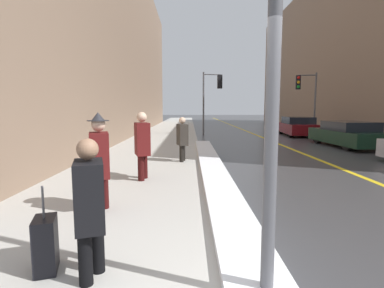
# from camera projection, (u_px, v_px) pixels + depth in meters

# --- Properties ---
(sidewalk_slab) EXTENTS (4.00, 80.00, 0.01)m
(sidewalk_slab) POSITION_uv_depth(u_px,v_px,m) (162.00, 139.00, 17.00)
(sidewalk_slab) COLOR #B2AFA8
(sidewalk_slab) RESTS_ON ground
(road_centre_stripe) EXTENTS (0.16, 80.00, 0.00)m
(road_centre_stripe) POSITION_uv_depth(u_px,v_px,m) (267.00, 139.00, 17.05)
(road_centre_stripe) COLOR gold
(road_centre_stripe) RESTS_ON ground
(snow_bank_curb) EXTENTS (0.68, 14.18, 0.13)m
(snow_bank_curb) POSITION_uv_depth(u_px,v_px,m) (214.00, 172.00, 8.03)
(snow_bank_curb) COLOR white
(snow_bank_curb) RESTS_ON ground
(building_facade_left) EXTENTS (6.00, 36.00, 12.41)m
(building_facade_left) POSITION_uv_depth(u_px,v_px,m) (97.00, 45.00, 21.19)
(building_facade_left) COLOR #846B56
(building_facade_left) RESTS_ON ground
(building_facade_right) EXTENTS (6.00, 36.00, 12.60)m
(building_facade_right) POSITION_uv_depth(u_px,v_px,m) (362.00, 50.00, 23.33)
(building_facade_right) COLOR #846B56
(building_facade_right) RESTS_ON ground
(traffic_light_near) EXTENTS (1.30, 0.46, 4.12)m
(traffic_light_near) POSITION_uv_depth(u_px,v_px,m) (213.00, 90.00, 19.76)
(traffic_light_near) COLOR #515156
(traffic_light_near) RESTS_ON ground
(traffic_light_far) EXTENTS (1.30, 0.36, 4.04)m
(traffic_light_far) POSITION_uv_depth(u_px,v_px,m) (305.00, 90.00, 19.35)
(traffic_light_far) COLOR #515156
(traffic_light_far) RESTS_ON ground
(pedestrian_nearside) EXTENTS (0.41, 0.54, 1.46)m
(pedestrian_nearside) POSITION_uv_depth(u_px,v_px,m) (90.00, 203.00, 3.00)
(pedestrian_nearside) COLOR black
(pedestrian_nearside) RESTS_ON ground
(pedestrian_in_fedora) EXTENTS (0.45, 0.59, 1.69)m
(pedestrian_in_fedora) POSITION_uv_depth(u_px,v_px,m) (99.00, 158.00, 5.03)
(pedestrian_in_fedora) COLOR #340C0C
(pedestrian_in_fedora) RESTS_ON ground
(pedestrian_with_shoulder_bag) EXTENTS (0.47, 0.78, 1.67)m
(pedestrian_with_shoulder_bag) POSITION_uv_depth(u_px,v_px,m) (142.00, 143.00, 7.30)
(pedestrian_with_shoulder_bag) COLOR #340C0C
(pedestrian_with_shoulder_bag) RESTS_ON ground
(pedestrian_in_glasses) EXTENTS (0.41, 0.54, 1.47)m
(pedestrian_in_glasses) POSITION_uv_depth(u_px,v_px,m) (182.00, 137.00, 9.83)
(pedestrian_in_glasses) COLOR black
(pedestrian_in_glasses) RESTS_ON ground
(parked_car_dark_green) EXTENTS (1.94, 4.46, 1.17)m
(parked_car_dark_green) POSITION_uv_depth(u_px,v_px,m) (348.00, 134.00, 13.80)
(parked_car_dark_green) COLOR black
(parked_car_dark_green) RESTS_ON ground
(parked_car_maroon) EXTENTS (2.15, 4.59, 1.21)m
(parked_car_maroon) POSITION_uv_depth(u_px,v_px,m) (297.00, 126.00, 19.60)
(parked_car_maroon) COLOR #600F14
(parked_car_maroon) RESTS_ON ground
(rolling_suitcase) EXTENTS (0.32, 0.41, 0.95)m
(rolling_suitcase) POSITION_uv_depth(u_px,v_px,m) (46.00, 245.00, 3.20)
(rolling_suitcase) COLOR black
(rolling_suitcase) RESTS_ON ground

